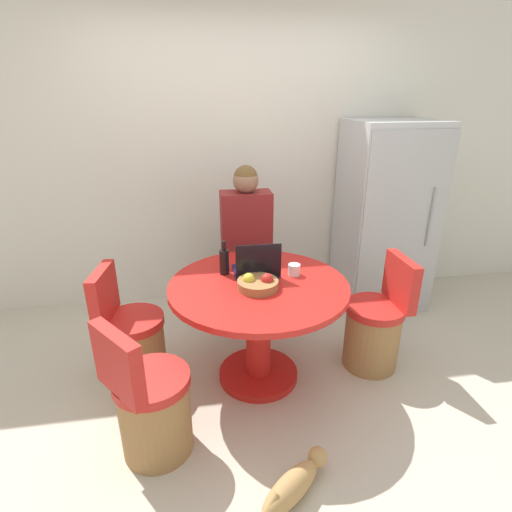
% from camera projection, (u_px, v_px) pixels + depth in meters
% --- Properties ---
extents(ground_plane, '(12.00, 12.00, 0.00)m').
position_uv_depth(ground_plane, '(267.00, 400.00, 2.62)').
color(ground_plane, beige).
extents(wall_back, '(7.00, 0.06, 2.60)m').
position_uv_depth(wall_back, '(236.00, 161.00, 3.57)').
color(wall_back, silver).
rests_on(wall_back, ground_plane).
extents(refrigerator, '(0.75, 0.67, 1.66)m').
position_uv_depth(refrigerator, '(385.00, 217.00, 3.60)').
color(refrigerator, silver).
rests_on(refrigerator, ground_plane).
extents(dining_table, '(1.16, 1.16, 0.73)m').
position_uv_depth(dining_table, '(258.00, 312.00, 2.64)').
color(dining_table, red).
rests_on(dining_table, ground_plane).
extents(chair_right_side, '(0.41, 0.41, 0.84)m').
position_uv_depth(chair_right_side, '(375.00, 329.00, 2.86)').
color(chair_right_side, '#9E7042').
rests_on(chair_right_side, ground_plane).
extents(chair_left_side, '(0.43, 0.41, 0.84)m').
position_uv_depth(chair_left_side, '(133.00, 343.00, 2.71)').
color(chair_left_side, '#9E7042').
rests_on(chair_left_side, ground_plane).
extents(chair_near_left_corner, '(0.48, 0.47, 0.84)m').
position_uv_depth(chair_near_left_corner, '(152.00, 408.00, 2.15)').
color(chair_near_left_corner, '#9E7042').
rests_on(chair_near_left_corner, ground_plane).
extents(person_seated, '(0.40, 0.37, 1.36)m').
position_uv_depth(person_seated, '(246.00, 239.00, 3.30)').
color(person_seated, '#2D2D38').
rests_on(person_seated, ground_plane).
extents(laptop, '(0.30, 0.24, 0.24)m').
position_uv_depth(laptop, '(257.00, 268.00, 2.67)').
color(laptop, '#141947').
rests_on(laptop, dining_table).
extents(fruit_bowl, '(0.26, 0.26, 0.10)m').
position_uv_depth(fruit_bowl, '(258.00, 283.00, 2.48)').
color(fruit_bowl, olive).
rests_on(fruit_bowl, dining_table).
extents(coffee_cup, '(0.08, 0.08, 0.08)m').
position_uv_depth(coffee_cup, '(294.00, 270.00, 2.67)').
color(coffee_cup, white).
rests_on(coffee_cup, dining_table).
extents(bottle, '(0.06, 0.06, 0.23)m').
position_uv_depth(bottle, '(224.00, 261.00, 2.67)').
color(bottle, black).
rests_on(bottle, dining_table).
extents(cat, '(0.45, 0.35, 0.16)m').
position_uv_depth(cat, '(294.00, 485.00, 1.96)').
color(cat, tan).
rests_on(cat, ground_plane).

